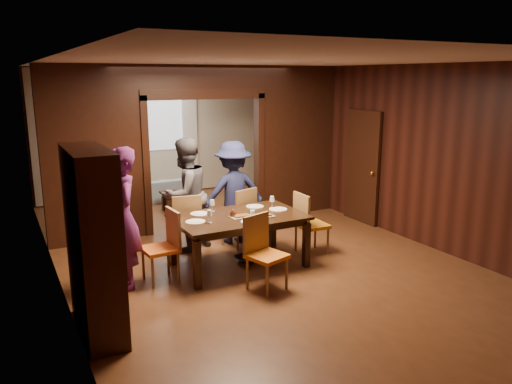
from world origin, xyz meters
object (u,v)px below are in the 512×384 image
dining_table (239,241)px  chair_right (312,223)px  person_navy (233,192)px  sofa (158,190)px  coffee_table (182,201)px  person_grey (185,195)px  chair_near (267,254)px  chair_far_l (186,224)px  chair_far_r (238,217)px  person_purple (123,219)px  hutch (93,243)px  chair_left (160,247)px

dining_table → chair_right: size_ratio=1.89×
person_navy → sofa: bearing=-81.2°
coffee_table → chair_right: size_ratio=0.82×
person_grey → sofa: bearing=-121.8°
dining_table → chair_near: (-0.04, -0.91, 0.10)m
person_navy → chair_far_l: person_navy is taller
sofa → dining_table: (-0.11, -4.35, 0.13)m
dining_table → coffee_table: bearing=84.7°
chair_far_r → chair_near: bearing=58.8°
person_grey → chair_near: size_ratio=1.85×
chair_far_l → chair_far_r: same height
chair_near → chair_right: bearing=16.8°
person_purple → coffee_table: size_ratio=2.31×
chair_near → person_navy: bearing=60.0°
chair_far_l → chair_near: same height
chair_near → hutch: 2.20m
person_purple → hutch: (-0.54, -1.03, 0.08)m
dining_table → chair_near: chair_near is taller
dining_table → chair_far_l: size_ratio=1.89×
dining_table → coffee_table: size_ratio=2.30×
dining_table → person_purple: bearing=178.9°
person_grey → sofa: person_grey is taller
chair_left → hutch: hutch is taller
sofa → hutch: (-2.29, -5.35, 0.75)m
dining_table → chair_left: 1.18m
dining_table → person_navy: bearing=69.0°
person_navy → dining_table: (-0.39, -1.03, -0.46)m
person_grey → chair_right: (1.67, -1.08, -0.41)m
chair_right → chair_near: same height
chair_left → person_grey: bearing=140.4°
sofa → chair_right: (1.13, -4.39, 0.24)m
coffee_table → chair_left: bearing=-113.9°
chair_left → chair_far_l: same height
chair_right → hutch: (-3.42, -0.96, 0.52)m
coffee_table → chair_right: bearing=-74.6°
person_navy → sofa: (-0.28, 3.32, -0.60)m
person_purple → chair_near: (1.59, -0.94, -0.44)m
dining_table → hutch: bearing=-155.3°
chair_far_l → chair_far_r: (0.89, -0.02, 0.00)m
chair_far_r → hutch: 3.19m
dining_table → chair_far_r: (0.38, 0.83, 0.10)m
chair_right → chair_far_l: (-1.74, 0.88, 0.00)m
person_grey → sofa: (0.54, 3.31, -0.65)m
coffee_table → chair_right: chair_right is taller
person_navy → hutch: bearing=42.1°
person_purple → chair_left: bearing=87.3°
coffee_table → hutch: size_ratio=0.40×
chair_far_r → coffee_table: bearing=-105.8°
sofa → person_purple: bearing=65.4°
dining_table → chair_far_l: 0.99m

